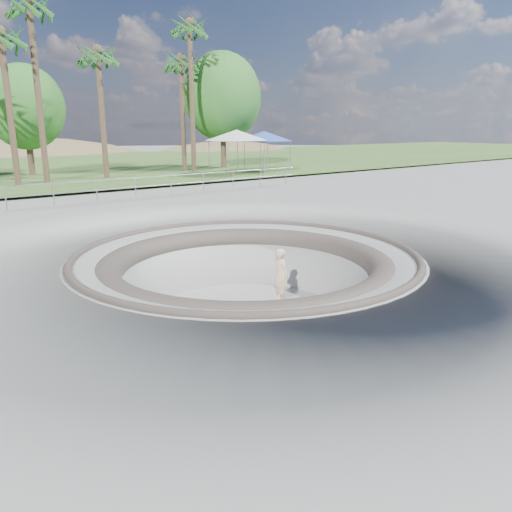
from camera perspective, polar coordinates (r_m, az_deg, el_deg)
name	(u,v)px	position (r m, az deg, el deg)	size (l,w,h in m)	color
ground	(246,254)	(14.84, -1.16, 0.21)	(180.00, 180.00, 0.00)	gray
skate_bowl	(246,312)	(15.40, -1.13, -6.40)	(14.00, 14.00, 4.10)	gray
safety_railing	(96,191)	(25.23, -17.77, 7.13)	(25.00, 0.06, 1.03)	#919499
skateboard	(280,302)	(16.23, 2.79, -5.31)	(0.78, 0.38, 0.08)	olive
skater	(281,276)	(15.95, 2.83, -2.26)	(0.65, 0.42, 1.78)	beige
canopy_white	(236,135)	(36.31, -2.25, 13.62)	(6.18, 6.18, 3.15)	#919499
canopy_blue	(264,136)	(38.16, 0.92, 13.52)	(5.81, 5.81, 3.03)	#919499
palm_b	(1,41)	(33.42, -27.10, 20.99)	(2.60, 2.60, 9.38)	brown
palm_c	(29,12)	(34.46, -24.47, 24.03)	(2.60, 2.60, 11.31)	brown
palm_d	(98,58)	(35.61, -17.62, 20.73)	(2.60, 2.60, 8.96)	brown
palm_e	(190,33)	(39.13, -7.58, 23.96)	(2.60, 2.60, 11.39)	brown
palm_f	(181,65)	(40.07, -8.57, 20.78)	(2.60, 2.60, 9.19)	brown
bushy_tree_mid	(25,107)	(39.22, -24.89, 15.16)	(5.31, 4.83, 7.66)	brown
bushy_tree_right	(223,97)	(42.46, -3.84, 17.69)	(6.46, 5.87, 9.32)	brown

